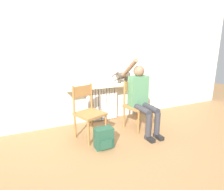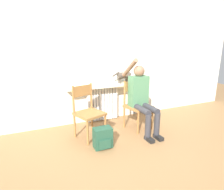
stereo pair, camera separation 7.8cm
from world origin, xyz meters
name	(u,v)px [view 1 (the left image)]	position (x,y,z in m)	size (l,w,h in m)	color
ground_plane	(129,145)	(0.00, 0.00, 0.00)	(12.00, 12.00, 0.00)	olive
wall_with_window	(100,56)	(0.00, 1.23, 1.35)	(7.00, 0.06, 2.70)	silver
radiator	(102,103)	(0.00, 1.15, 0.37)	(0.67, 0.08, 0.75)	white
windowsill	(103,86)	(0.00, 1.07, 0.77)	(1.55, 0.27, 0.05)	beige
window_glass	(100,56)	(0.00, 1.20, 1.34)	(1.49, 0.01, 1.09)	white
chair_left	(88,111)	(-0.49, 0.54, 0.47)	(0.54, 0.54, 0.92)	#9E6B38
chair_right	(137,104)	(0.47, 0.54, 0.47)	(0.52, 0.52, 0.92)	#9E6B38
person	(141,95)	(0.48, 0.41, 0.67)	(0.36, 1.04, 1.34)	#333338
cat	(123,76)	(0.44, 1.05, 0.95)	(0.44, 0.13, 0.25)	#4C4238
backpack	(104,138)	(-0.40, 0.09, 0.16)	(0.28, 0.21, 0.33)	#234C38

